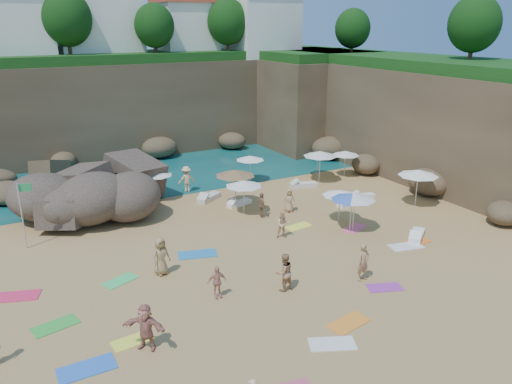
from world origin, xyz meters
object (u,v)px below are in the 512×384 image
person_stand_3 (262,205)px  person_stand_5 (120,203)px  lounger_0 (209,198)px  person_stand_2 (187,179)px  parasol_1 (250,158)px  flag_pole (23,207)px  person_stand_1 (284,272)px  parasol_2 (318,155)px  parasol_0 (156,173)px  rock_outcrop (114,215)px  person_stand_4 (289,200)px

person_stand_3 → person_stand_5: 8.73m
lounger_0 → person_stand_2: size_ratio=1.07×
parasol_1 → person_stand_3: size_ratio=1.34×
flag_pole → lounger_0: 11.80m
person_stand_1 → person_stand_5: bearing=-75.5°
parasol_2 → person_stand_3: parasol_2 is taller
parasol_1 → person_stand_1: parasol_1 is taller
person_stand_1 → person_stand_3: (3.43, 8.08, -0.09)m
parasol_0 → person_stand_2: parasol_0 is taller
rock_outcrop → person_stand_3: bearing=-31.1°
person_stand_5 → flag_pole: bearing=-142.1°
flag_pole → person_stand_4: bearing=-8.2°
flag_pole → parasol_0: 9.26m
parasol_0 → parasol_1: bearing=4.8°
flag_pole → parasol_0: (8.33, 4.01, -0.42)m
person_stand_2 → person_stand_1: bearing=91.5°
person_stand_4 → lounger_0: bearing=154.6°
parasol_1 → person_stand_4: parasol_1 is taller
parasol_0 → lounger_0: bearing=-28.7°
parasol_1 → parasol_0: bearing=-175.2°
parasol_2 → lounger_0: parasol_2 is taller
flag_pole → parasol_2: flag_pole is taller
lounger_0 → parasol_2: bearing=-26.8°
rock_outcrop → parasol_2: parasol_2 is taller
person_stand_3 → flag_pole: bearing=91.0°
parasol_1 → lounger_0: size_ratio=1.06×
parasol_1 → person_stand_2: 5.12m
parasol_0 → person_stand_3: size_ratio=1.38×
flag_pole → lounger_0: flag_pole is taller
person_stand_5 → person_stand_2: bearing=34.9°
rock_outcrop → parasol_0: (3.27, 1.42, 1.88)m
parasol_2 → person_stand_2: parasol_2 is taller
flag_pole → person_stand_3: 13.15m
person_stand_4 → person_stand_5: (-9.34, 4.69, 0.00)m
parasol_2 → lounger_0: 9.66m
rock_outcrop → person_stand_3: (7.82, -4.72, 0.78)m
parasol_0 → person_stand_5: 3.36m
person_stand_2 → parasol_1: bearing=-173.8°
parasol_0 → person_stand_3: (4.55, -6.13, -1.10)m
person_stand_2 → person_stand_5: 5.57m
person_stand_3 → person_stand_5: size_ratio=1.03×
parasol_0 → parasol_1: parasol_0 is taller
rock_outcrop → parasol_2: size_ratio=3.83×
person_stand_5 → person_stand_4: bearing=-13.6°
person_stand_1 → person_stand_2: person_stand_2 is taller
lounger_0 → person_stand_3: 4.78m
person_stand_1 → person_stand_5: 13.36m
flag_pole → person_stand_2: 11.72m
lounger_0 → person_stand_2: 2.50m
person_stand_3 → person_stand_2: bearing=28.5°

